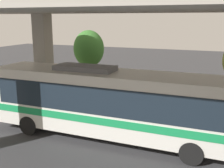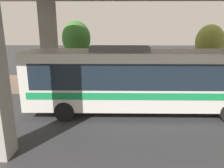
{
  "view_description": "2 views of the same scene",
  "coord_description": "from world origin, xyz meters",
  "px_view_note": "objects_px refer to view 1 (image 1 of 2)",
  "views": [
    {
      "loc": [
        15.47,
        5.01,
        5.91
      ],
      "look_at": [
        -0.47,
        -1.53,
        1.88
      ],
      "focal_mm": 45.0,
      "sensor_mm": 36.0,
      "label": 1
    },
    {
      "loc": [
        14.59,
        -1.66,
        4.65
      ],
      "look_at": [
        1.05,
        -1.86,
        1.03
      ],
      "focal_mm": 35.0,
      "sensor_mm": 36.0,
      "label": 2
    }
  ],
  "objects_px": {
    "bus": "(108,100)",
    "street_tree_near": "(89,49)",
    "planter_middle": "(169,102)",
    "planter_front": "(78,92)",
    "fire_hydrant": "(111,98)"
  },
  "relations": [
    {
      "from": "bus",
      "to": "street_tree_near",
      "type": "xyz_separation_m",
      "value": [
        -7.26,
        -4.69,
        1.65
      ]
    },
    {
      "from": "street_tree_near",
      "to": "planter_middle",
      "type": "bearing_deg",
      "value": 72.47
    },
    {
      "from": "planter_front",
      "to": "street_tree_near",
      "type": "height_order",
      "value": "street_tree_near"
    },
    {
      "from": "planter_front",
      "to": "planter_middle",
      "type": "height_order",
      "value": "planter_front"
    },
    {
      "from": "bus",
      "to": "street_tree_near",
      "type": "relative_size",
      "value": 2.41
    },
    {
      "from": "planter_front",
      "to": "street_tree_near",
      "type": "relative_size",
      "value": 0.34
    },
    {
      "from": "planter_middle",
      "to": "planter_front",
      "type": "bearing_deg",
      "value": -84.8
    },
    {
      "from": "fire_hydrant",
      "to": "planter_middle",
      "type": "xyz_separation_m",
      "value": [
        0.12,
        4.11,
        0.23
      ]
    },
    {
      "from": "bus",
      "to": "fire_hydrant",
      "type": "xyz_separation_m",
      "value": [
        -5.23,
        -1.98,
        -1.49
      ]
    },
    {
      "from": "bus",
      "to": "street_tree_near",
      "type": "bearing_deg",
      "value": -147.14
    },
    {
      "from": "fire_hydrant",
      "to": "street_tree_near",
      "type": "xyz_separation_m",
      "value": [
        -2.03,
        -2.71,
        3.14
      ]
    },
    {
      "from": "fire_hydrant",
      "to": "planter_middle",
      "type": "relative_size",
      "value": 0.67
    },
    {
      "from": "bus",
      "to": "planter_front",
      "type": "relative_size",
      "value": 7.09
    },
    {
      "from": "planter_middle",
      "to": "street_tree_near",
      "type": "xyz_separation_m",
      "value": [
        -2.15,
        -6.82,
        2.91
      ]
    },
    {
      "from": "street_tree_near",
      "to": "planter_front",
      "type": "bearing_deg",
      "value": 10.56
    }
  ]
}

